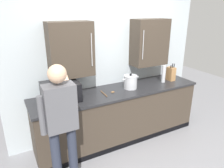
# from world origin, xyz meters

# --- Properties ---
(ground_plane) EXTENTS (9.48, 9.48, 0.00)m
(ground_plane) POSITION_xyz_m (0.00, 0.00, 0.00)
(ground_plane) COLOR gray
(back_wall_tiled) EXTENTS (3.56, 0.44, 2.89)m
(back_wall_tiled) POSITION_xyz_m (-0.00, 1.10, 1.49)
(back_wall_tiled) COLOR #B2BCC1
(back_wall_tiled) RESTS_ON ground_plane
(counter_unit) EXTENTS (2.87, 0.69, 0.91)m
(counter_unit) POSITION_xyz_m (0.00, 0.76, 0.45)
(counter_unit) COLOR #3D3328
(counter_unit) RESTS_ON ground_plane
(microwave_oven) EXTENTS (0.52, 0.44, 0.28)m
(microwave_oven) POSITION_xyz_m (-0.97, 0.80, 1.04)
(microwave_oven) COLOR black
(microwave_oven) RESTS_ON counter_unit
(stock_pot) EXTENTS (0.32, 0.23, 0.26)m
(stock_pot) POSITION_xyz_m (0.22, 0.75, 1.02)
(stock_pot) COLOR #B7BABF
(stock_pot) RESTS_ON counter_unit
(knife_block) EXTENTS (0.11, 0.15, 0.33)m
(knife_block) POSITION_xyz_m (1.12, 0.75, 1.03)
(knife_block) COLOR #A37547
(knife_block) RESTS_ON counter_unit
(thermos_flask) EXTENTS (0.08, 0.08, 0.32)m
(thermos_flask) POSITION_xyz_m (0.92, 0.73, 1.07)
(thermos_flask) COLOR #B7BABF
(thermos_flask) RESTS_ON counter_unit
(wooden_spoon) EXTENTS (0.20, 0.25, 0.02)m
(wooden_spoon) POSITION_xyz_m (-0.22, 0.72, 0.91)
(wooden_spoon) COLOR brown
(wooden_spoon) RESTS_ON counter_unit
(person_figure) EXTENTS (0.47, 0.56, 1.65)m
(person_figure) POSITION_xyz_m (-1.15, 0.05, 0.99)
(person_figure) COLOR #282D3D
(person_figure) RESTS_ON ground_plane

